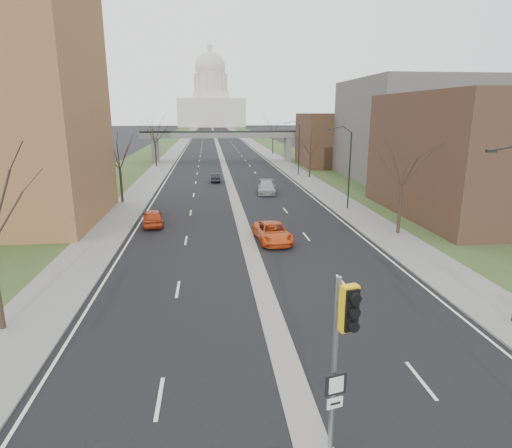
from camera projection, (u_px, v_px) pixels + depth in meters
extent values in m
plane|color=black|center=(306.00, 427.00, 14.19)|extent=(700.00, 700.00, 0.00)
cube|color=black|center=(216.00, 141.00, 158.45)|extent=(20.00, 600.00, 0.01)
cube|color=gray|center=(216.00, 141.00, 158.45)|extent=(1.20, 600.00, 0.02)
cube|color=gray|center=(248.00, 140.00, 159.71)|extent=(4.00, 600.00, 0.12)
cube|color=gray|center=(184.00, 141.00, 157.17)|extent=(4.00, 600.00, 0.12)
cube|color=#2A431F|center=(264.00, 140.00, 160.35)|extent=(8.00, 600.00, 0.10)
cube|color=#2A431F|center=(167.00, 141.00, 156.53)|extent=(8.00, 600.00, 0.10)
cube|color=#4A2F22|center=(483.00, 156.00, 42.14)|extent=(16.00, 20.00, 12.00)
cube|color=#615D59|center=(412.00, 130.00, 65.27)|extent=(18.00, 22.00, 15.00)
cube|color=#4A2F22|center=(338.00, 140.00, 82.58)|extent=(14.00, 14.00, 10.00)
cube|color=slate|center=(155.00, 150.00, 89.01)|extent=(1.20, 2.50, 5.00)
cube|color=slate|center=(288.00, 149.00, 91.98)|extent=(1.20, 2.50, 5.00)
cube|color=slate|center=(222.00, 135.00, 89.74)|extent=(34.00, 3.00, 1.00)
cube|color=black|center=(222.00, 132.00, 89.56)|extent=(34.00, 0.15, 0.50)
cube|color=silver|center=(211.00, 113.00, 319.43)|extent=(48.00, 42.00, 20.00)
cube|color=silver|center=(211.00, 96.00, 316.40)|extent=(26.00, 26.00, 5.00)
cylinder|color=silver|center=(211.00, 83.00, 314.13)|extent=(22.00, 22.00, 14.00)
sphere|color=silver|center=(210.00, 68.00, 311.35)|extent=(22.00, 22.00, 22.00)
cylinder|color=silver|center=(210.00, 51.00, 308.45)|extent=(3.60, 3.60, 4.50)
cube|color=black|center=(493.00, 151.00, 18.82)|extent=(0.45, 0.18, 0.14)
cylinder|color=black|center=(349.00, 171.00, 45.17)|extent=(0.16, 0.16, 8.00)
cube|color=black|center=(330.00, 129.00, 43.83)|extent=(0.45, 0.18, 0.14)
cylinder|color=black|center=(299.00, 150.00, 70.18)|extent=(0.16, 0.16, 8.00)
cube|color=black|center=(286.00, 123.00, 68.84)|extent=(0.45, 0.18, 0.14)
cylinder|color=#382B21|center=(121.00, 186.00, 48.85)|extent=(0.28, 0.28, 3.75)
cylinder|color=#382B21|center=(156.00, 155.00, 81.49)|extent=(0.28, 0.28, 4.25)
cylinder|color=#382B21|center=(400.00, 210.00, 36.19)|extent=(0.28, 0.28, 4.00)
cylinder|color=#382B21|center=(310.00, 166.00, 67.99)|extent=(0.28, 0.28, 3.50)
cylinder|color=#382B21|center=(273.00, 145.00, 106.36)|extent=(0.28, 0.28, 4.25)
cylinder|color=gray|center=(334.00, 372.00, 12.27)|extent=(0.16, 0.16, 5.82)
cube|color=yellow|center=(349.00, 308.00, 11.19)|extent=(0.56, 0.54, 1.29)
cube|color=black|center=(334.00, 382.00, 12.35)|extent=(0.66, 0.20, 0.67)
cube|color=silver|center=(333.00, 400.00, 12.51)|extent=(0.50, 0.16, 0.34)
imported|color=#AF3314|center=(153.00, 217.00, 39.37)|extent=(2.38, 4.74, 1.55)
imported|color=black|center=(216.00, 177.00, 64.40)|extent=(1.48, 3.98, 1.30)
imported|color=#D24816|center=(273.00, 232.00, 34.49)|extent=(2.92, 5.64, 1.52)
imported|color=#93949A|center=(267.00, 187.00, 55.06)|extent=(2.84, 5.64, 1.57)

